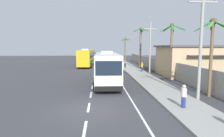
{
  "coord_description": "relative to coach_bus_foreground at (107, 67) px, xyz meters",
  "views": [
    {
      "loc": [
        0.78,
        -12.02,
        4.19
      ],
      "look_at": [
        2.23,
        9.4,
        1.7
      ],
      "focal_mm": 29.8,
      "sensor_mm": 36.0,
      "label": 1
    }
  ],
  "objects": [
    {
      "name": "ground_plane",
      "position": [
        -1.64,
        -9.43,
        -1.93
      ],
      "size": [
        160.0,
        160.0,
        0.0
      ],
      "primitive_type": "plane",
      "color": "#3A3A3F"
    },
    {
      "name": "sidewalk_kerb",
      "position": [
        5.16,
        0.57,
        -1.86
      ],
      "size": [
        3.2,
        90.0,
        0.14
      ],
      "primitive_type": "cube",
      "color": "#999993",
      "rests_on": "ground"
    },
    {
      "name": "lane_markings",
      "position": [
        0.31,
        5.32,
        -1.93
      ],
      "size": [
        3.43,
        71.0,
        0.01
      ],
      "color": "white",
      "rests_on": "ground"
    },
    {
      "name": "boundary_wall",
      "position": [
        8.96,
        4.57,
        -0.82
      ],
      "size": [
        0.24,
        60.0,
        2.22
      ],
      "primitive_type": "cube",
      "color": "#9E998E",
      "rests_on": "ground"
    },
    {
      "name": "coach_bus_foreground",
      "position": [
        0.0,
        0.0,
        0.0
      ],
      "size": [
        3.01,
        11.4,
        3.71
      ],
      "color": "silver",
      "rests_on": "ground"
    },
    {
      "name": "coach_bus_far_lane",
      "position": [
        -3.61,
        19.32,
        0.06
      ],
      "size": [
        3.46,
        11.78,
        3.82
      ],
      "color": "gold",
      "rests_on": "ground"
    },
    {
      "name": "motorcycle_beside_bus",
      "position": [
        2.92,
        7.92,
        -1.27
      ],
      "size": [
        0.56,
        1.96,
        1.62
      ],
      "color": "black",
      "rests_on": "ground"
    },
    {
      "name": "pedestrian_near_kerb",
      "position": [
        4.74,
        -9.71,
        -0.97
      ],
      "size": [
        0.36,
        0.36,
        1.57
      ],
      "rotation": [
        0.0,
        0.0,
        4.6
      ],
      "color": "navy",
      "rests_on": "sidewalk_kerb"
    },
    {
      "name": "pedestrian_far_walk",
      "position": [
        6.14,
        8.68,
        -0.98
      ],
      "size": [
        0.36,
        0.36,
        1.56
      ],
      "rotation": [
        0.0,
        0.0,
        3.49
      ],
      "color": "navy",
      "rests_on": "sidewalk_kerb"
    },
    {
      "name": "utility_pole_nearest",
      "position": [
        6.83,
        -7.72,
        2.67
      ],
      "size": [
        2.17,
        0.24,
        8.83
      ],
      "color": "#9E9E99",
      "rests_on": "ground"
    },
    {
      "name": "utility_pole_mid",
      "position": [
        7.18,
        7.73,
        2.3
      ],
      "size": [
        2.06,
        0.24,
        8.07
      ],
      "color": "#9E9E99",
      "rests_on": "ground"
    },
    {
      "name": "palm_nearest",
      "position": [
        9.42,
        4.58,
        3.23
      ],
      "size": [
        3.86,
        3.8,
        7.55
      ],
      "color": "brown",
      "rests_on": "ground"
    },
    {
      "name": "palm_second",
      "position": [
        6.73,
        12.74,
        3.05
      ],
      "size": [
        2.82,
        2.78,
        7.8
      ],
      "color": "brown",
      "rests_on": "ground"
    },
    {
      "name": "palm_third",
      "position": [
        8.42,
        -6.65,
        2.82
      ],
      "size": [
        2.94,
        2.88,
        6.54
      ],
      "color": "brown",
      "rests_on": "ground"
    },
    {
      "name": "palm_fourth",
      "position": [
        6.0,
        28.05,
        2.71
      ],
      "size": [
        2.83,
        2.79,
        6.76
      ],
      "color": "brown",
      "rests_on": "ground"
    },
    {
      "name": "roadside_building",
      "position": [
        14.58,
        4.84,
        0.3
      ],
      "size": [
        13.3,
        7.82,
        4.42
      ],
      "color": "tan",
      "rests_on": "ground"
    }
  ]
}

